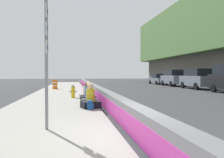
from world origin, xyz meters
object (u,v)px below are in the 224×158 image
at_px(parked_car_midline, 173,78).
at_px(backpack, 90,105).
at_px(seated_person_rear, 89,96).
at_px(route_sign_post, 47,55).
at_px(construction_barrel, 55,84).
at_px(parked_car_far, 158,79).
at_px(seated_person_far, 86,94).
at_px(parked_car_fourth, 197,78).
at_px(seated_person_middle, 89,98).
at_px(fire_hydrant, 73,91).
at_px(seated_person_foreground, 91,100).

bearing_deg(parked_car_midline, backpack, 147.76).
height_order(seated_person_rear, backpack, seated_person_rear).
bearing_deg(route_sign_post, seated_person_rear, -14.41).
bearing_deg(construction_barrel, parked_car_far, -53.00).
relative_size(seated_person_far, backpack, 2.62).
height_order(construction_barrel, parked_car_fourth, parked_car_fourth).
bearing_deg(route_sign_post, seated_person_middle, -17.18).
xyz_separation_m(construction_barrel, parked_car_midline, (5.95, -15.71, 0.56)).
distance_m(route_sign_post, seated_person_far, 7.97).
xyz_separation_m(fire_hydrant, parked_car_midline, (15.45, -13.86, 0.60)).
xyz_separation_m(seated_person_foreground, seated_person_middle, (1.03, -0.02, -0.00)).
bearing_deg(parked_car_midline, parked_car_fourth, 179.59).
height_order(fire_hydrant, construction_barrel, construction_barrel).
bearing_deg(construction_barrel, backpack, -170.18).
distance_m(backpack, parked_car_midline, 24.63).
bearing_deg(fire_hydrant, parked_car_far, -33.06).
xyz_separation_m(backpack, parked_car_midline, (20.82, -13.13, 0.85)).
bearing_deg(backpack, construction_barrel, 9.82).
relative_size(route_sign_post, seated_person_rear, 3.20).
relative_size(seated_person_foreground, backpack, 2.80).
xyz_separation_m(route_sign_post, backpack, (3.45, -1.46, -1.90)).
relative_size(route_sign_post, seated_person_foreground, 3.22).
bearing_deg(parked_car_fourth, seated_person_foreground, 136.76).
distance_m(seated_person_far, parked_car_far, 26.11).
distance_m(fire_hydrant, parked_car_fourth, 16.48).
height_order(route_sign_post, construction_barrel, route_sign_post).
bearing_deg(seated_person_middle, parked_car_midline, -34.08).
bearing_deg(construction_barrel, seated_person_foreground, -169.62).
relative_size(seated_person_far, parked_car_midline, 0.22).
distance_m(seated_person_rear, parked_car_fourth, 17.46).
distance_m(seated_person_foreground, construction_barrel, 14.62).
bearing_deg(construction_barrel, seated_person_rear, -167.56).
height_order(seated_person_middle, backpack, seated_person_middle).
bearing_deg(parked_car_fourth, parked_car_midline, -0.41).
bearing_deg(fire_hydrant, seated_person_middle, -168.26).
distance_m(parked_car_fourth, parked_car_far, 12.40).
bearing_deg(seated_person_rear, route_sign_post, 165.59).
relative_size(seated_person_middle, parked_car_fourth, 0.23).
bearing_deg(seated_person_foreground, parked_car_far, -26.56).
xyz_separation_m(seated_person_foreground, seated_person_rear, (2.19, -0.05, 0.00)).
distance_m(seated_person_middle, parked_car_far, 28.42).
bearing_deg(seated_person_far, parked_car_far, -30.16).
bearing_deg(parked_car_far, route_sign_post, 154.13).
height_order(seated_person_foreground, parked_car_midline, parked_car_midline).
relative_size(fire_hydrant, seated_person_foreground, 0.79).
height_order(backpack, parked_car_far, parked_car_far).
xyz_separation_m(route_sign_post, parked_car_midline, (24.27, -14.59, -1.05)).
bearing_deg(backpack, fire_hydrant, 7.69).
height_order(route_sign_post, parked_car_midline, route_sign_post).
bearing_deg(seated_person_rear, construction_barrel, 12.44).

